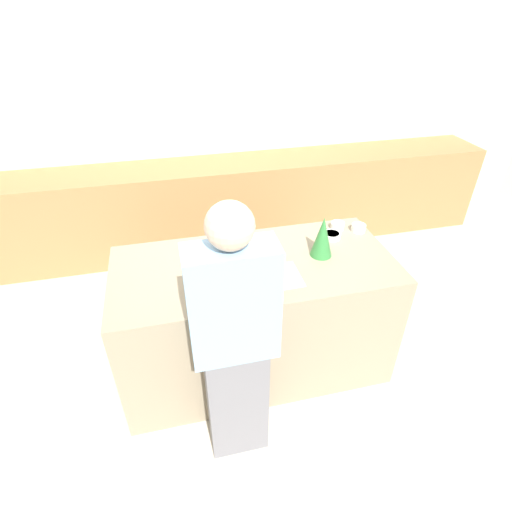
# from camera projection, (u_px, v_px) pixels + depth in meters

# --- Properties ---
(ground_plane) EXTENTS (12.00, 12.00, 0.00)m
(ground_plane) POSITION_uv_depth(u_px,v_px,m) (255.00, 360.00, 3.13)
(ground_plane) COLOR beige
(wall_back) EXTENTS (8.00, 0.05, 2.60)m
(wall_back) POSITION_uv_depth(u_px,v_px,m) (207.00, 119.00, 4.12)
(wall_back) COLOR beige
(wall_back) RESTS_ON ground_plane
(back_cabinet_block) EXTENTS (6.00, 0.60, 0.94)m
(back_cabinet_block) POSITION_uv_depth(u_px,v_px,m) (216.00, 205.00, 4.32)
(back_cabinet_block) COLOR #9E7547
(back_cabinet_block) RESTS_ON ground_plane
(kitchen_island) EXTENTS (1.86, 0.87, 0.92)m
(kitchen_island) POSITION_uv_depth(u_px,v_px,m) (255.00, 316.00, 2.87)
(kitchen_island) COLOR gray
(kitchen_island) RESTS_ON ground_plane
(baking_tray) EXTENTS (0.45, 0.27, 0.01)m
(baking_tray) POSITION_uv_depth(u_px,v_px,m) (264.00, 278.00, 2.47)
(baking_tray) COLOR silver
(baking_tray) RESTS_ON kitchen_island
(gingerbread_house) EXTENTS (0.20, 0.19, 0.30)m
(gingerbread_house) POSITION_uv_depth(u_px,v_px,m) (265.00, 263.00, 2.40)
(gingerbread_house) COLOR brown
(gingerbread_house) RESTS_ON baking_tray
(decorative_tree) EXTENTS (0.15, 0.15, 0.28)m
(decorative_tree) POSITION_uv_depth(u_px,v_px,m) (322.00, 237.00, 2.62)
(decorative_tree) COLOR #33843D
(decorative_tree) RESTS_ON kitchen_island
(candy_bowl_far_left) EXTENTS (0.13, 0.13, 0.04)m
(candy_bowl_far_left) POSITION_uv_depth(u_px,v_px,m) (206.00, 269.00, 2.52)
(candy_bowl_far_left) COLOR silver
(candy_bowl_far_left) RESTS_ON kitchen_island
(candy_bowl_beside_tree) EXTENTS (0.10, 0.10, 0.05)m
(candy_bowl_beside_tree) POSITION_uv_depth(u_px,v_px,m) (338.00, 225.00, 2.98)
(candy_bowl_beside_tree) COLOR white
(candy_bowl_beside_tree) RESTS_ON kitchen_island
(candy_bowl_behind_tray) EXTENTS (0.10, 0.10, 0.05)m
(candy_bowl_behind_tray) POSITION_uv_depth(u_px,v_px,m) (359.00, 228.00, 2.95)
(candy_bowl_behind_tray) COLOR white
(candy_bowl_behind_tray) RESTS_ON kitchen_island
(candy_bowl_front_corner) EXTENTS (0.11, 0.11, 0.05)m
(candy_bowl_front_corner) POSITION_uv_depth(u_px,v_px,m) (245.00, 238.00, 2.83)
(candy_bowl_front_corner) COLOR white
(candy_bowl_front_corner) RESTS_ON kitchen_island
(candy_bowl_center_rear) EXTENTS (0.13, 0.13, 0.04)m
(candy_bowl_center_rear) POSITION_uv_depth(u_px,v_px,m) (332.00, 235.00, 2.87)
(candy_bowl_center_rear) COLOR white
(candy_bowl_center_rear) RESTS_ON kitchen_island
(person) EXTENTS (0.44, 0.56, 1.69)m
(person) POSITION_uv_depth(u_px,v_px,m) (234.00, 343.00, 2.10)
(person) COLOR slate
(person) RESTS_ON ground_plane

